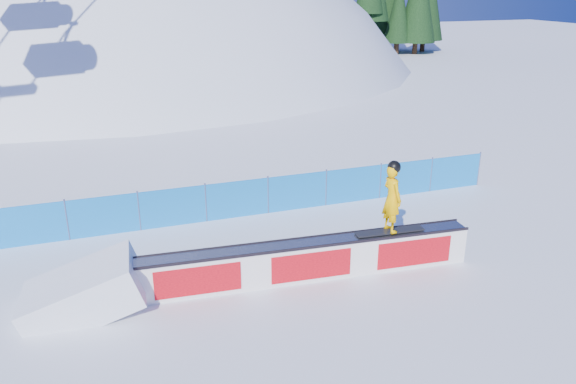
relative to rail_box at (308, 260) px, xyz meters
name	(u,v)px	position (x,y,z in m)	size (l,w,h in m)	color
ground	(204,300)	(-2.67, -0.14, -0.50)	(160.00, 160.00, 0.00)	white
snow_hill	(130,245)	(-2.67, 41.86, -18.50)	(64.00, 64.00, 64.00)	white
safety_fence	(173,207)	(-2.67, 4.36, 0.10)	(22.05, 0.05, 1.30)	blue
rail_box	(308,260)	(0.00, 0.00, 0.00)	(8.51, 1.22, 1.02)	white
snow_ramp	(86,308)	(-5.29, 0.40, -0.50)	(2.55, 1.70, 0.96)	white
snowboarder	(392,198)	(2.15, -0.16, 1.45)	(1.83, 0.67, 1.89)	black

